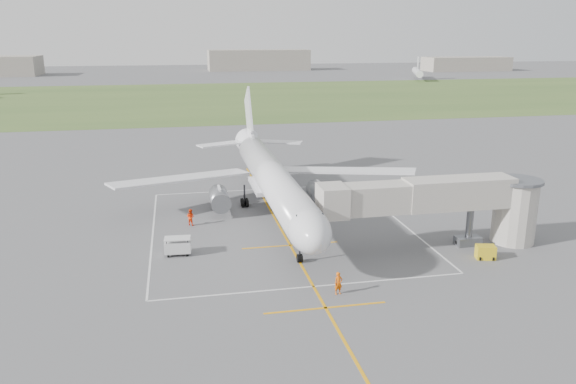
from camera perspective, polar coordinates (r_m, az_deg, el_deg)
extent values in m
plane|color=#4F4F51|center=(67.29, -1.49, -2.42)|extent=(700.00, 700.00, 0.00)
cube|color=#3E5A27|center=(194.44, -8.21, 9.39)|extent=(700.00, 120.00, 0.02)
cube|color=orange|center=(62.63, -0.70, -3.81)|extent=(0.25, 60.00, 0.01)
cube|color=orange|center=(45.60, 3.83, -11.66)|extent=(10.00, 0.25, 0.01)
cube|color=orange|center=(58.03, 0.22, -5.43)|extent=(10.00, 0.25, 0.01)
cube|color=silver|center=(78.63, -3.00, 0.26)|extent=(28.00, 0.20, 0.01)
cube|color=silver|center=(49.06, 2.60, -9.56)|extent=(28.00, 0.20, 0.01)
cube|color=silver|center=(62.69, -13.59, -4.25)|extent=(0.20, 32.00, 0.01)
cube|color=silver|center=(67.38, 10.93, -2.68)|extent=(0.20, 32.00, 0.01)
cylinder|color=silver|center=(66.02, -1.52, 1.30)|extent=(3.80, 36.00, 3.80)
ellipsoid|color=silver|center=(49.14, 2.11, -3.84)|extent=(3.80, 7.22, 3.80)
cube|color=black|center=(47.97, 2.37, -3.01)|extent=(2.40, 1.60, 0.99)
cone|color=silver|center=(85.73, -3.89, 4.90)|extent=(3.80, 6.00, 3.80)
cube|color=silver|center=(74.29, 5.69, 2.18)|extent=(17.93, 11.24, 1.23)
cube|color=silver|center=(71.14, -10.72, 1.38)|extent=(17.93, 11.24, 1.23)
cube|color=silver|center=(69.28, -1.94, 0.66)|extent=(4.20, 8.00, 0.50)
cube|color=silver|center=(85.72, -4.01, 7.81)|extent=(0.30, 7.89, 8.65)
cube|color=silver|center=(84.03, -3.77, 5.59)|extent=(0.35, 5.00, 1.20)
cube|color=silver|center=(86.04, -1.08, 5.11)|extent=(7.85, 5.03, 0.20)
cube|color=silver|center=(84.97, -6.68, 4.87)|extent=(7.85, 5.03, 0.20)
cylinder|color=slate|center=(70.33, 3.13, -0.01)|extent=(2.30, 4.20, 2.30)
cube|color=silver|center=(69.84, 3.20, 0.56)|extent=(0.25, 2.40, 1.20)
cylinder|color=slate|center=(68.38, -6.99, -0.57)|extent=(2.30, 4.20, 2.30)
cube|color=silver|center=(67.87, -6.99, 0.01)|extent=(0.25, 2.40, 1.20)
cylinder|color=black|center=(53.46, 1.20, -5.84)|extent=(0.18, 0.18, 2.60)
cylinder|color=black|center=(53.77, 1.08, -6.74)|extent=(0.28, 0.80, 0.80)
cylinder|color=black|center=(53.82, 1.31, -6.73)|extent=(0.28, 0.80, 0.80)
cylinder|color=black|center=(71.62, 0.16, -0.11)|extent=(0.22, 0.22, 2.80)
cylinder|color=black|center=(71.50, 0.00, -0.91)|extent=(0.32, 0.96, 0.96)
cylinder|color=black|center=(71.60, 0.44, -0.88)|extent=(0.32, 0.96, 0.96)
cylinder|color=black|center=(72.15, -0.11, -0.75)|extent=(0.32, 0.96, 0.96)
cylinder|color=black|center=(72.26, 0.33, -0.73)|extent=(0.32, 0.96, 0.96)
cylinder|color=black|center=(70.73, -4.44, -0.36)|extent=(0.22, 0.22, 2.80)
cylinder|color=black|center=(70.63, -4.62, -1.17)|extent=(0.32, 0.96, 0.96)
cylinder|color=black|center=(70.69, -4.17, -1.15)|extent=(0.32, 0.96, 0.96)
cylinder|color=black|center=(71.30, -4.69, -1.01)|extent=(0.32, 0.96, 0.96)
cylinder|color=black|center=(71.36, -4.24, -0.99)|extent=(0.32, 0.96, 0.96)
cube|color=#A8A198|center=(55.08, 8.88, -0.65)|extent=(11.09, 2.90, 2.80)
cube|color=#A8A198|center=(58.58, 16.92, -0.06)|extent=(11.09, 3.10, 3.00)
cube|color=#A8A198|center=(53.77, 4.53, -0.91)|extent=(2.60, 3.40, 3.00)
cylinder|color=slate|center=(60.34, 17.94, -3.27)|extent=(0.70, 0.70, 4.20)
cube|color=slate|center=(60.88, 17.81, -4.74)|extent=(2.60, 1.40, 0.90)
cylinder|color=#A8A198|center=(62.57, 22.04, -1.94)|extent=(4.40, 4.40, 6.40)
cylinder|color=slate|center=(61.69, 22.36, 1.07)|extent=(5.00, 5.00, 0.30)
cylinder|color=black|center=(60.45, 16.97, -4.92)|extent=(0.70, 0.30, 0.70)
cylinder|color=black|center=(61.39, 18.62, -4.74)|extent=(0.70, 0.30, 0.70)
cube|color=gold|center=(57.75, 19.43, -5.78)|extent=(2.01, 1.55, 1.34)
cylinder|color=black|center=(57.30, 18.92, -6.41)|extent=(0.27, 0.42, 0.39)
cylinder|color=black|center=(57.67, 20.12, -6.38)|extent=(0.27, 0.42, 0.39)
cube|color=silver|center=(56.41, -11.14, -5.45)|extent=(2.62, 1.67, 1.11)
cube|color=silver|center=(56.11, -11.18, -4.63)|extent=(2.62, 1.67, 0.08)
cylinder|color=black|center=(55.84, -12.22, -5.51)|extent=(0.08, 0.08, 1.32)
cylinder|color=black|center=(55.71, -10.14, -5.45)|extent=(0.08, 0.08, 1.32)
cylinder|color=black|center=(56.98, -12.14, -5.07)|extent=(0.08, 0.08, 1.32)
cylinder|color=black|center=(56.85, -10.10, -5.01)|extent=(0.08, 0.08, 1.32)
cylinder|color=black|center=(56.20, -12.06, -6.31)|extent=(0.21, 0.42, 0.40)
cylinder|color=black|center=(56.08, -10.20, -6.25)|extent=(0.21, 0.42, 0.40)
cylinder|color=black|center=(57.23, -11.99, -5.89)|extent=(0.21, 0.42, 0.40)
cylinder|color=black|center=(57.11, -10.16, -5.84)|extent=(0.21, 0.42, 0.40)
imported|color=#E15807|center=(47.49, 5.15, -9.22)|extent=(0.77, 0.57, 1.95)
imported|color=#FF3608|center=(64.67, -9.88, -2.52)|extent=(1.17, 1.10, 1.91)
cube|color=gray|center=(347.08, -3.02, 13.25)|extent=(60.00, 20.00, 12.00)
cube|color=gray|center=(357.02, 17.65, 12.30)|extent=(50.00, 18.00, 8.00)
cylinder|color=silver|center=(280.90, 13.01, 11.78)|extent=(13.96, 31.16, 3.20)
cube|color=silver|center=(280.65, 13.07, 12.70)|extent=(1.65, 3.86, 5.50)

